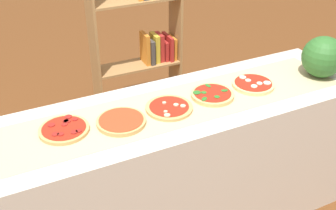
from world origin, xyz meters
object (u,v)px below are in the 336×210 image
Objects in this scene: pizza_mushroom_2 at (169,108)px; pizza_spinach_3 at (212,94)px; pizza_plain_1 at (121,121)px; bookshelf at (146,33)px; watermelon at (323,57)px; pizza_mozzarella_4 at (253,84)px; pizza_pepperoni_0 at (64,129)px.

pizza_mushroom_2 is 0.28m from pizza_spinach_3.
bookshelf is (0.67, 1.23, -0.08)m from pizza_plain_1.
watermelon is at bearing -5.23° from pizza_spinach_3.
pizza_mozzarella_4 is 0.15× the size of bookshelf.
pizza_pepperoni_0 is 1.50m from bookshelf.
pizza_mushroom_2 reaches higher than pizza_plain_1.
watermelon is (1.00, -0.05, 0.11)m from pizza_mushroom_2.
pizza_plain_1 is 0.99× the size of pizza_mushroom_2.
watermelon is (1.55, -0.09, 0.11)m from pizza_pepperoni_0.
bookshelf is (-0.16, 1.20, -0.08)m from pizza_mozzarella_4.
pizza_mozzarella_4 is at bearing 171.74° from watermelon.
pizza_mozzarella_4 is at bearing -82.23° from bookshelf.
pizza_plain_1 is 0.83m from pizza_mozzarella_4.
bookshelf is at bearing 115.71° from watermelon.
pizza_mushroom_2 is 0.15× the size of bookshelf.
pizza_spinach_3 reaches higher than pizza_plain_1.
pizza_plain_1 is at bearing -178.07° from pizza_mozzarella_4.
pizza_mushroom_2 is (0.28, 0.01, -0.00)m from pizza_plain_1.
pizza_mozzarella_4 is (0.28, -0.00, -0.00)m from pizza_spinach_3.
watermelon is at bearing -1.65° from pizza_plain_1.
pizza_mushroom_2 is at bearing -176.87° from pizza_spinach_3.
pizza_mushroom_2 is 1.01× the size of watermelon.
watermelon reaches higher than pizza_spinach_3.
pizza_plain_1 is at bearing -176.95° from pizza_spinach_3.
bookshelf reaches higher than pizza_pepperoni_0.
pizza_mushroom_2 is at bearing -178.60° from pizza_mozzarella_4.
pizza_mushroom_2 is 1.03× the size of pizza_mozzarella_4.
pizza_mozzarella_4 is at bearing -1.58° from pizza_pepperoni_0.
pizza_plain_1 is at bearing -177.02° from pizza_mushroom_2.
pizza_mozzarella_4 reaches higher than pizza_pepperoni_0.
pizza_mushroom_2 is 0.55m from pizza_mozzarella_4.
watermelon is at bearing -64.29° from bookshelf.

